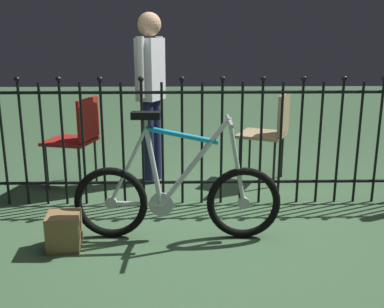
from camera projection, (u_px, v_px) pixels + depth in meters
ground_plane at (207, 228)px, 3.47m from camera, size 20.00×20.00×0.00m
iron_fence at (198, 138)px, 3.86m from camera, size 4.52×0.07×1.17m
bicycle at (177, 196)px, 3.25m from camera, size 1.50×0.40×0.93m
chair_tan at (271, 128)px, 4.48m from camera, size 0.58×0.58×0.89m
chair_red at (78, 134)px, 4.29m from camera, size 0.52×0.52×0.88m
person_visitor at (151, 83)px, 4.37m from camera, size 0.28×0.44×1.65m
display_crate at (64, 231)px, 3.13m from camera, size 0.24×0.24×0.25m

